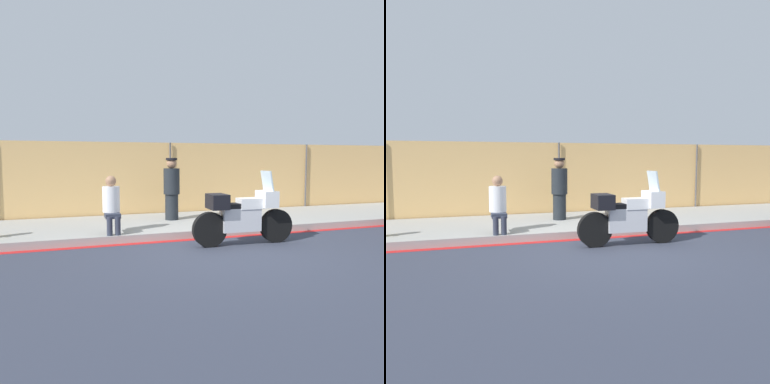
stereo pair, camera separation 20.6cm
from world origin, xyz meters
The scene contains 7 objects.
ground_plane centered at (0.00, 0.00, 0.00)m, with size 120.00×120.00×0.00m, color #333847.
sidewalk centered at (0.00, 2.68, 0.08)m, with size 35.26×3.00×0.17m.
curb_paint_stripe centered at (0.00, 1.09, 0.00)m, with size 35.26×0.18×0.01m.
storefront_fence centered at (0.00, 4.27, 1.13)m, with size 33.50×0.17×2.25m.
motorcycle centered at (0.50, 0.32, 0.62)m, with size 2.22×0.52×1.53m.
officer_standing centered at (-0.31, 2.89, 0.99)m, with size 0.42×0.42×1.63m.
person_seated_on_curb centered at (-2.02, 1.62, 0.85)m, with size 0.38×0.64×1.24m.
Camera 2 is at (-2.72, -6.66, 1.78)m, focal length 35.00 mm.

